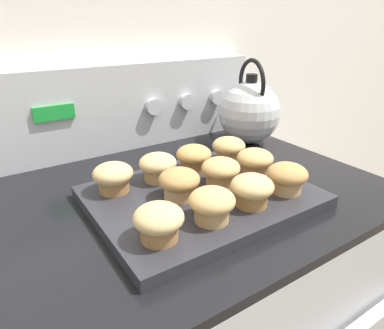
% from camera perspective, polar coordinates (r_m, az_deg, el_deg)
% --- Properties ---
extents(wall_back, '(8.00, 0.05, 2.40)m').
position_cam_1_polar(wall_back, '(0.94, -13.92, 22.21)').
color(wall_back, white).
rests_on(wall_back, ground_plane).
extents(control_panel, '(0.78, 0.07, 0.22)m').
position_cam_1_polar(control_panel, '(0.92, -11.43, 9.33)').
color(control_panel, '#B7BABF').
rests_on(control_panel, stove_range).
extents(muffin_pan, '(0.40, 0.31, 0.02)m').
position_cam_1_polar(muffin_pan, '(0.65, 1.52, -5.37)').
color(muffin_pan, '#28282D').
rests_on(muffin_pan, stove_range).
extents(muffin_r0_c0, '(0.07, 0.07, 0.06)m').
position_cam_1_polar(muffin_r0_c0, '(0.50, -5.55, -9.43)').
color(muffin_r0_c0, olive).
rests_on(muffin_r0_c0, muffin_pan).
extents(muffin_r0_c1, '(0.07, 0.07, 0.06)m').
position_cam_1_polar(muffin_r0_c1, '(0.55, 3.35, -6.59)').
color(muffin_r0_c1, tan).
rests_on(muffin_r0_c1, muffin_pan).
extents(muffin_r0_c2, '(0.07, 0.07, 0.06)m').
position_cam_1_polar(muffin_r0_c2, '(0.60, 9.97, -4.10)').
color(muffin_r0_c2, olive).
rests_on(muffin_r0_c2, muffin_pan).
extents(muffin_r0_c3, '(0.07, 0.07, 0.06)m').
position_cam_1_polar(muffin_r0_c3, '(0.66, 15.57, -2.01)').
color(muffin_r0_c3, tan).
rests_on(muffin_r0_c3, muffin_pan).
extents(muffin_r1_c1, '(0.07, 0.07, 0.06)m').
position_cam_1_polar(muffin_r1_c1, '(0.61, -2.13, -3.06)').
color(muffin_r1_c1, tan).
rests_on(muffin_r1_c1, muffin_pan).
extents(muffin_r1_c2, '(0.07, 0.07, 0.06)m').
position_cam_1_polar(muffin_r1_c2, '(0.66, 4.80, -1.10)').
color(muffin_r1_c2, tan).
rests_on(muffin_r1_c2, muffin_pan).
extents(muffin_r1_c3, '(0.07, 0.07, 0.06)m').
position_cam_1_polar(muffin_r1_c3, '(0.71, 10.43, 0.55)').
color(muffin_r1_c3, '#A37A4C').
rests_on(muffin_r1_c3, muffin_pan).
extents(muffin_r2_c0, '(0.07, 0.07, 0.06)m').
position_cam_1_polar(muffin_r2_c0, '(0.65, -13.00, -1.97)').
color(muffin_r2_c0, olive).
rests_on(muffin_r2_c0, muffin_pan).
extents(muffin_r2_c1, '(0.07, 0.07, 0.06)m').
position_cam_1_polar(muffin_r2_c1, '(0.68, -5.71, -0.26)').
color(muffin_r2_c1, tan).
rests_on(muffin_r2_c1, muffin_pan).
extents(muffin_r2_c2, '(0.07, 0.07, 0.06)m').
position_cam_1_polar(muffin_r2_c2, '(0.72, 0.31, 1.25)').
color(muffin_r2_c2, olive).
rests_on(muffin_r2_c2, muffin_pan).
extents(muffin_r2_c3, '(0.07, 0.07, 0.06)m').
position_cam_1_polar(muffin_r2_c3, '(0.78, 6.13, 2.67)').
color(muffin_r2_c3, tan).
rests_on(muffin_r2_c3, muffin_pan).
extents(tea_kettle, '(0.17, 0.20, 0.23)m').
position_cam_1_polar(tea_kettle, '(0.96, 9.51, 8.69)').
color(tea_kettle, silver).
rests_on(tea_kettle, stove_range).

